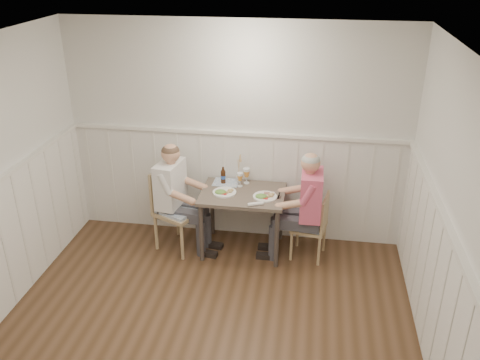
{
  "coord_description": "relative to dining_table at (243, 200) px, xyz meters",
  "views": [
    {
      "loc": [
        0.9,
        -3.24,
        3.31
      ],
      "look_at": [
        0.14,
        1.64,
        1.0
      ],
      "focal_mm": 38.0,
      "sensor_mm": 36.0,
      "label": 1
    }
  ],
  "objects": [
    {
      "name": "man_in_pink",
      "position": [
        0.73,
        -0.06,
        -0.1
      ],
      "size": [
        0.61,
        0.42,
        1.32
      ],
      "color": "#3F3F47",
      "rests_on": "ground"
    },
    {
      "name": "plate_man",
      "position": [
        0.25,
        -0.08,
        0.12
      ],
      "size": [
        0.27,
        0.27,
        0.07
      ],
      "color": "white",
      "rests_on": "dining_table"
    },
    {
      "name": "gingham_mat",
      "position": [
        -0.23,
        0.23,
        0.1
      ],
      "size": [
        0.3,
        0.24,
        0.01
      ],
      "color": "#5877A1",
      "rests_on": "dining_table"
    },
    {
      "name": "beer_glass_a",
      "position": [
        0.01,
        0.25,
        0.23
      ],
      "size": [
        0.08,
        0.08,
        0.19
      ],
      "color": "silver",
      "rests_on": "dining_table"
    },
    {
      "name": "plate_diner",
      "position": [
        -0.21,
        -0.05,
        0.12
      ],
      "size": [
        0.27,
        0.27,
        0.07
      ],
      "color": "white",
      "rests_on": "dining_table"
    },
    {
      "name": "diner_cream",
      "position": [
        -0.79,
        -0.04,
        -0.1
      ],
      "size": [
        0.66,
        0.46,
        1.33
      ],
      "color": "#3F3F47",
      "rests_on": "ground"
    },
    {
      "name": "beer_bottle",
      "position": [
        -0.26,
        0.21,
        0.19
      ],
      "size": [
        0.06,
        0.06,
        0.21
      ],
      "color": "#331A0C",
      "rests_on": "dining_table"
    },
    {
      "name": "chair_right",
      "position": [
        0.81,
        -0.03,
        -0.22
      ],
      "size": [
        0.43,
        0.43,
        0.79
      ],
      "color": "#9A7B5C",
      "rests_on": "ground"
    },
    {
      "name": "wainscot",
      "position": [
        -0.14,
        -1.15,
        0.04
      ],
      "size": [
        4.0,
        4.49,
        1.34
      ],
      "color": "silver",
      "rests_on": "ground"
    },
    {
      "name": "room_shell",
      "position": [
        -0.14,
        -1.84,
        0.87
      ],
      "size": [
        4.04,
        4.54,
        2.6
      ],
      "color": "silver",
      "rests_on": "ground"
    },
    {
      "name": "rolled_napkin",
      "position": [
        0.18,
        -0.29,
        0.12
      ],
      "size": [
        0.17,
        0.1,
        0.04
      ],
      "color": "white",
      "rests_on": "dining_table"
    },
    {
      "name": "beer_glass_b",
      "position": [
        -0.06,
        0.16,
        0.21
      ],
      "size": [
        0.07,
        0.07,
        0.17
      ],
      "color": "silver",
      "rests_on": "dining_table"
    },
    {
      "name": "chair_left",
      "position": [
        -0.8,
        -0.03,
        -0.12
      ],
      "size": [
        0.61,
        0.61,
        0.97
      ],
      "color": "#9A7B5C",
      "rests_on": "ground"
    },
    {
      "name": "grass_vase",
      "position": [
        -0.1,
        0.26,
        0.27
      ],
      "size": [
        0.04,
        0.04,
        0.38
      ],
      "color": "silver",
      "rests_on": "dining_table"
    },
    {
      "name": "dining_table",
      "position": [
        0.0,
        0.0,
        0.0
      ],
      "size": [
        0.95,
        0.7,
        0.75
      ],
      "color": "brown",
      "rests_on": "ground"
    }
  ]
}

